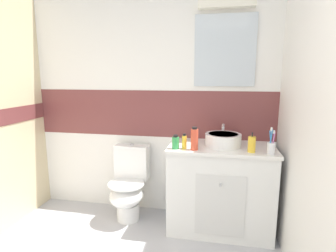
{
  "coord_description": "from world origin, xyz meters",
  "views": [
    {
      "loc": [
        0.72,
        -0.4,
        1.51
      ],
      "look_at": [
        0.26,
        2.02,
        1.04
      ],
      "focal_mm": 28.86,
      "sensor_mm": 36.0,
      "label": 1
    }
  ],
  "objects_px": {
    "shampoo_bottle_tall": "(194,139)",
    "lotion_bottle_short": "(176,142)",
    "sink_basin": "(223,139)",
    "deodorant_spray_can": "(184,142)",
    "toothbrush_cup": "(271,147)",
    "soap_dispenser": "(252,144)",
    "toilet": "(129,186)"
  },
  "relations": [
    {
      "from": "soap_dispenser",
      "to": "shampoo_bottle_tall",
      "type": "xyz_separation_m",
      "value": [
        -0.49,
        -0.02,
        0.03
      ]
    },
    {
      "from": "toothbrush_cup",
      "to": "sink_basin",
      "type": "bearing_deg",
      "value": 154.68
    },
    {
      "from": "sink_basin",
      "to": "lotion_bottle_short",
      "type": "height_order",
      "value": "sink_basin"
    },
    {
      "from": "toothbrush_cup",
      "to": "shampoo_bottle_tall",
      "type": "bearing_deg",
      "value": 179.72
    },
    {
      "from": "toilet",
      "to": "deodorant_spray_can",
      "type": "xyz_separation_m",
      "value": [
        0.61,
        -0.2,
        0.55
      ]
    },
    {
      "from": "deodorant_spray_can",
      "to": "lotion_bottle_short",
      "type": "bearing_deg",
      "value": -169.61
    },
    {
      "from": "toilet",
      "to": "soap_dispenser",
      "type": "xyz_separation_m",
      "value": [
        1.2,
        -0.2,
        0.56
      ]
    },
    {
      "from": "sink_basin",
      "to": "deodorant_spray_can",
      "type": "bearing_deg",
      "value": -154.36
    },
    {
      "from": "sink_basin",
      "to": "toothbrush_cup",
      "type": "xyz_separation_m",
      "value": [
        0.4,
        -0.19,
        -0.0
      ]
    },
    {
      "from": "soap_dispenser",
      "to": "deodorant_spray_can",
      "type": "bearing_deg",
      "value": -179.97
    },
    {
      "from": "lotion_bottle_short",
      "to": "toilet",
      "type": "bearing_deg",
      "value": 158.39
    },
    {
      "from": "soap_dispenser",
      "to": "toothbrush_cup",
      "type": "bearing_deg",
      "value": -8.19
    },
    {
      "from": "soap_dispenser",
      "to": "deodorant_spray_can",
      "type": "height_order",
      "value": "soap_dispenser"
    },
    {
      "from": "toilet",
      "to": "toothbrush_cup",
      "type": "distance_m",
      "value": 1.48
    },
    {
      "from": "soap_dispenser",
      "to": "lotion_bottle_short",
      "type": "xyz_separation_m",
      "value": [
        -0.67,
        -0.01,
        -0.01
      ]
    },
    {
      "from": "sink_basin",
      "to": "deodorant_spray_can",
      "type": "distance_m",
      "value": 0.38
    },
    {
      "from": "toilet",
      "to": "soap_dispenser",
      "type": "bearing_deg",
      "value": -9.3
    },
    {
      "from": "shampoo_bottle_tall",
      "to": "lotion_bottle_short",
      "type": "relative_size",
      "value": 1.62
    },
    {
      "from": "sink_basin",
      "to": "soap_dispenser",
      "type": "xyz_separation_m",
      "value": [
        0.24,
        -0.17,
        0.01
      ]
    },
    {
      "from": "deodorant_spray_can",
      "to": "lotion_bottle_short",
      "type": "distance_m",
      "value": 0.08
    },
    {
      "from": "lotion_bottle_short",
      "to": "shampoo_bottle_tall",
      "type": "bearing_deg",
      "value": -1.62
    },
    {
      "from": "sink_basin",
      "to": "lotion_bottle_short",
      "type": "bearing_deg",
      "value": -156.95
    },
    {
      "from": "toilet",
      "to": "sink_basin",
      "type": "bearing_deg",
      "value": -1.81
    },
    {
      "from": "shampoo_bottle_tall",
      "to": "toothbrush_cup",
      "type": "bearing_deg",
      "value": -0.28
    },
    {
      "from": "shampoo_bottle_tall",
      "to": "sink_basin",
      "type": "bearing_deg",
      "value": 36.2
    },
    {
      "from": "sink_basin",
      "to": "toilet",
      "type": "height_order",
      "value": "sink_basin"
    },
    {
      "from": "toilet",
      "to": "toothbrush_cup",
      "type": "height_order",
      "value": "toothbrush_cup"
    },
    {
      "from": "toothbrush_cup",
      "to": "lotion_bottle_short",
      "type": "xyz_separation_m",
      "value": [
        -0.82,
        0.01,
        -0.0
      ]
    },
    {
      "from": "toothbrush_cup",
      "to": "soap_dispenser",
      "type": "distance_m",
      "value": 0.16
    },
    {
      "from": "deodorant_spray_can",
      "to": "lotion_bottle_short",
      "type": "relative_size",
      "value": 1.09
    },
    {
      "from": "sink_basin",
      "to": "deodorant_spray_can",
      "type": "relative_size",
      "value": 2.7
    },
    {
      "from": "sink_basin",
      "to": "deodorant_spray_can",
      "type": "height_order",
      "value": "sink_basin"
    }
  ]
}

